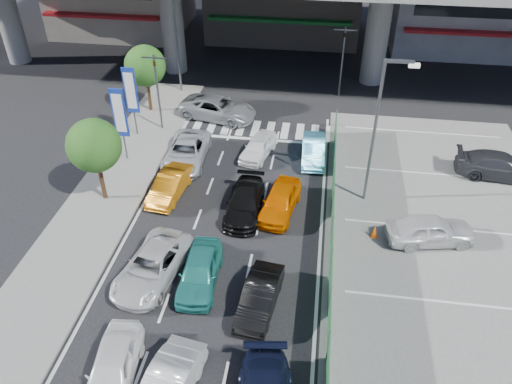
% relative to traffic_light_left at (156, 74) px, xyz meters
% --- Properties ---
extents(ground, '(120.00, 120.00, 0.00)m').
position_rel_traffic_light_left_xyz_m(ground, '(6.20, -12.00, -3.94)').
color(ground, black).
rests_on(ground, ground).
extents(parking_lot, '(12.00, 28.00, 0.06)m').
position_rel_traffic_light_left_xyz_m(parking_lot, '(17.20, -10.00, -3.91)').
color(parking_lot, '#61615E').
rests_on(parking_lot, ground).
extents(sidewalk_left, '(4.00, 30.00, 0.12)m').
position_rel_traffic_light_left_xyz_m(sidewalk_left, '(-0.80, -8.00, -3.88)').
color(sidewalk_left, '#61615E').
rests_on(sidewalk_left, ground).
extents(fence_run, '(0.16, 22.00, 1.80)m').
position_rel_traffic_light_left_xyz_m(fence_run, '(11.50, -11.00, -3.04)').
color(fence_run, '#1D562B').
rests_on(fence_run, ground).
extents(traffic_light_left, '(1.60, 1.24, 5.20)m').
position_rel_traffic_light_left_xyz_m(traffic_light_left, '(0.00, 0.00, 0.00)').
color(traffic_light_left, '#595B60').
rests_on(traffic_light_left, ground).
extents(traffic_light_right, '(1.60, 1.24, 5.20)m').
position_rel_traffic_light_left_xyz_m(traffic_light_right, '(11.70, 7.00, 0.00)').
color(traffic_light_right, '#595B60').
rests_on(traffic_light_right, ground).
extents(street_lamp_right, '(1.65, 0.22, 8.00)m').
position_rel_traffic_light_left_xyz_m(street_lamp_right, '(13.37, -6.00, 0.83)').
color(street_lamp_right, '#595B60').
rests_on(street_lamp_right, ground).
extents(street_lamp_left, '(1.65, 0.22, 8.00)m').
position_rel_traffic_light_left_xyz_m(street_lamp_left, '(-0.13, 6.00, 0.83)').
color(street_lamp_left, '#595B60').
rests_on(street_lamp_left, ground).
extents(signboard_near, '(0.80, 0.14, 4.70)m').
position_rel_traffic_light_left_xyz_m(signboard_near, '(-1.00, -4.01, -0.87)').
color(signboard_near, '#595B60').
rests_on(signboard_near, ground).
extents(signboard_far, '(0.80, 0.14, 4.70)m').
position_rel_traffic_light_left_xyz_m(signboard_far, '(-1.40, -1.01, -0.87)').
color(signboard_far, '#595B60').
rests_on(signboard_far, ground).
extents(tree_near, '(2.80, 2.80, 4.80)m').
position_rel_traffic_light_left_xyz_m(tree_near, '(-0.80, -8.00, -0.55)').
color(tree_near, '#382314').
rests_on(tree_near, ground).
extents(tree_far, '(2.80, 2.80, 4.80)m').
position_rel_traffic_light_left_xyz_m(tree_far, '(-1.60, 2.50, -0.55)').
color(tree_far, '#382314').
rests_on(tree_far, ground).
extents(van_white_back_left, '(2.01, 4.19, 1.38)m').
position_rel_traffic_light_left_xyz_m(van_white_back_left, '(3.82, -18.53, -3.25)').
color(van_white_back_left, white).
rests_on(van_white_back_left, ground).
extents(sedan_white_mid_left, '(3.03, 5.13, 1.34)m').
position_rel_traffic_light_left_xyz_m(sedan_white_mid_left, '(3.62, -13.28, -3.27)').
color(sedan_white_mid_left, silver).
rests_on(sedan_white_mid_left, ground).
extents(taxi_teal_mid, '(1.79, 4.11, 1.38)m').
position_rel_traffic_light_left_xyz_m(taxi_teal_mid, '(5.79, -13.31, -3.25)').
color(taxi_teal_mid, teal).
rests_on(taxi_teal_mid, ground).
extents(hatch_black_mid_right, '(1.78, 3.95, 1.26)m').
position_rel_traffic_light_left_xyz_m(hatch_black_mid_right, '(8.61, -14.37, -3.31)').
color(hatch_black_mid_right, black).
rests_on(hatch_black_mid_right, ground).
extents(taxi_orange_left, '(1.81, 4.04, 1.29)m').
position_rel_traffic_light_left_xyz_m(taxi_orange_left, '(2.65, -7.10, -3.29)').
color(taxi_orange_left, '#CD710C').
rests_on(taxi_orange_left, ground).
extents(sedan_black_mid, '(1.80, 4.38, 1.27)m').
position_rel_traffic_light_left_xyz_m(sedan_black_mid, '(6.95, -8.06, -3.30)').
color(sedan_black_mid, black).
rests_on(sedan_black_mid, ground).
extents(taxi_orange_right, '(2.26, 4.26, 1.38)m').
position_rel_traffic_light_left_xyz_m(taxi_orange_right, '(8.76, -7.72, -3.25)').
color(taxi_orange_right, '#E46500').
rests_on(taxi_orange_right, ground).
extents(wagon_silver_front_left, '(2.47, 5.05, 1.38)m').
position_rel_traffic_light_left_xyz_m(wagon_silver_front_left, '(2.67, -3.69, -3.25)').
color(wagon_silver_front_left, silver).
rests_on(wagon_silver_front_left, ground).
extents(sedan_white_front_mid, '(2.27, 3.86, 1.23)m').
position_rel_traffic_light_left_xyz_m(sedan_white_front_mid, '(6.85, -2.34, -3.32)').
color(sedan_white_front_mid, white).
rests_on(sedan_white_front_mid, ground).
extents(kei_truck_front_right, '(1.52, 3.92, 1.27)m').
position_rel_traffic_light_left_xyz_m(kei_truck_front_right, '(10.22, -2.28, -3.30)').
color(kei_truck_front_right, '#52B7E2').
rests_on(kei_truck_front_right, ground).
extents(crossing_wagon_silver, '(5.75, 3.62, 1.48)m').
position_rel_traffic_light_left_xyz_m(crossing_wagon_silver, '(3.41, 2.14, -3.20)').
color(crossing_wagon_silver, gray).
rests_on(crossing_wagon_silver, ground).
extents(parked_sedan_white, '(4.49, 2.51, 1.44)m').
position_rel_traffic_light_left_xyz_m(parked_sedan_white, '(16.20, -9.09, -3.15)').
color(parked_sedan_white, silver).
rests_on(parked_sedan_white, parking_lot).
extents(parked_sedan_dgrey, '(5.07, 2.43, 1.43)m').
position_rel_traffic_light_left_xyz_m(parked_sedan_dgrey, '(20.93, -2.69, -3.16)').
color(parked_sedan_dgrey, '#2D2E31').
rests_on(parked_sedan_dgrey, parking_lot).
extents(traffic_cone, '(0.37, 0.37, 0.70)m').
position_rel_traffic_light_left_xyz_m(traffic_cone, '(13.59, -9.14, -3.53)').
color(traffic_cone, '#FE5C0E').
rests_on(traffic_cone, parking_lot).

